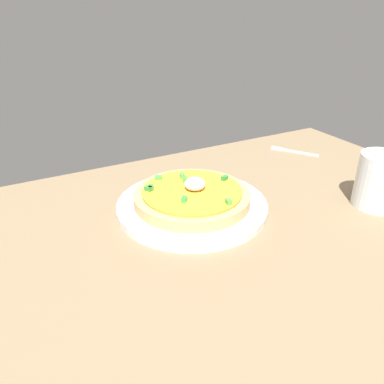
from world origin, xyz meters
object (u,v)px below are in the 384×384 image
cup_near (379,184)px  fork (290,151)px  plate (192,206)px  pizza (192,196)px

cup_near → fork: bearing=-99.5°
cup_near → plate: bearing=-25.2°
fork → pizza: bearing=78.9°
plate → cup_near: bearing=154.8°
plate → fork: 37.22cm
fork → cup_near: bearing=137.8°
pizza → fork: size_ratio=1.95×
pizza → cup_near: cup_near is taller
pizza → cup_near: bearing=154.8°
plate → cup_near: size_ratio=2.74×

